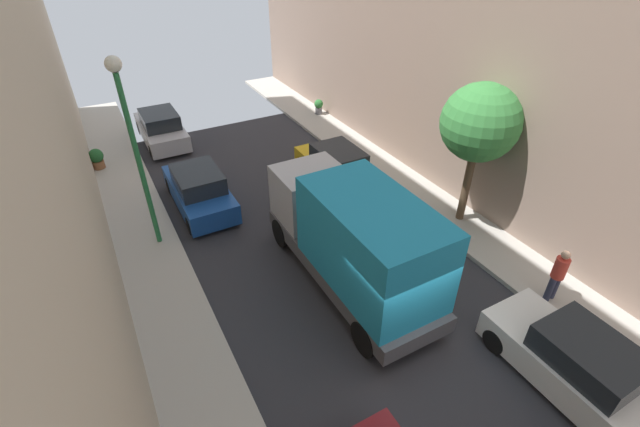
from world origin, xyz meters
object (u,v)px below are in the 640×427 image
Objects in this scene: delivery_truck at (354,238)px; street_tree_1 at (480,123)px; parked_car_left_2 at (199,190)px; potted_plant_0 at (97,158)px; parked_car_right_1 at (577,365)px; pedestrian at (558,274)px; lamp_post at (131,132)px; parked_car_left_3 at (161,129)px; parked_car_right_2 at (337,167)px; potted_plant_2 at (319,106)px.

delivery_truck is 1.35× the size of street_tree_1.
parked_car_left_2 reaches higher than potted_plant_0.
street_tree_1 is at bearing 68.30° from parked_car_right_1.
pedestrian reaches higher than parked_car_right_1.
parked_car_right_1 is at bearing -54.16° from lamp_post.
street_tree_1 reaches higher than parked_car_right_1.
lamp_post is (-1.90, -1.62, 3.37)m from parked_car_left_2.
parked_car_right_1 is 0.64× the size of delivery_truck.
potted_plant_0 is (-10.96, 10.31, -3.15)m from street_tree_1.
parked_car_left_3 and parked_car_right_2 have the same top height.
potted_plant_2 is 0.13× the size of lamp_post.
pedestrian is (4.56, -3.31, -0.71)m from delivery_truck.
lamp_post is at bearing 125.84° from parked_car_right_1.
parked_car_left_2 is at bearing -57.66° from potted_plant_0.
parked_car_right_1 is (5.40, -11.72, 0.00)m from parked_car_left_2.
street_tree_1 reaches higher than potted_plant_0.
delivery_truck reaches higher than pedestrian.
parked_car_left_2 is 4.77× the size of potted_plant_0.
parked_car_right_2 is (5.40, -7.38, 0.00)m from parked_car_left_3.
potted_plant_2 is at bearing 88.39° from street_tree_1.
parked_car_right_2 is 0.86× the size of street_tree_1.
parked_car_left_3 is at bearing 101.90° from delivery_truck.
pedestrian is 17.83m from potted_plant_0.
parked_car_left_3 and parked_car_right_1 have the same top height.
parked_car_right_2 reaches higher than potted_plant_0.
parked_car_right_1 is at bearing -90.00° from parked_car_right_2.
potted_plant_0 is 1.10× the size of potted_plant_2.
street_tree_1 is at bearing -61.08° from parked_car_right_2.
parked_car_left_3 is (0.00, 6.43, 0.00)m from parked_car_left_2.
street_tree_1 is 15.37m from potted_plant_0.
potted_plant_0 reaches higher than potted_plant_2.
street_tree_1 is 11.62m from potted_plant_2.
parked_car_right_2 is at bearing -53.83° from parked_car_left_3.
parked_car_right_1 is 5.25× the size of potted_plant_2.
parked_car_right_2 is at bearing 5.16° from lamp_post.
street_tree_1 is (2.49, 6.26, 3.05)m from parked_car_right_1.
potted_plant_0 is at bearing 117.19° from delivery_truck.
delivery_truck is at bearing -67.07° from parked_car_left_2.
lamp_post reaches higher than pedestrian.
parked_car_left_2 is at bearing 114.73° from parked_car_right_1.
parked_car_left_2 and parked_car_right_2 have the same top height.
potted_plant_0 is (-3.07, 4.84, -0.10)m from parked_car_left_2.
lamp_post is (-4.60, 4.77, 2.30)m from delivery_truck.
parked_car_left_3 is 9.15m from parked_car_right_2.
parked_car_right_1 is 2.44× the size of pedestrian.
delivery_truck is 1.09× the size of lamp_post.
parked_car_right_2 is (5.40, -0.96, 0.00)m from parked_car_left_2.
parked_car_right_1 reaches higher than potted_plant_0.
pedestrian is at bearing -53.19° from parked_car_left_2.
lamp_post reaches higher than parked_car_right_2.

